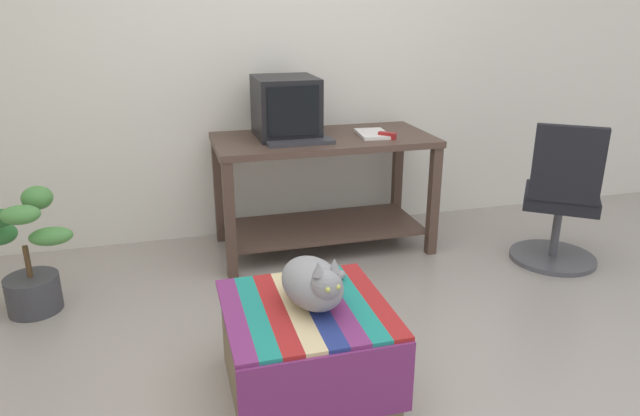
% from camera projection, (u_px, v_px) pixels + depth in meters
% --- Properties ---
extents(ground_plane, '(14.00, 14.00, 0.00)m').
position_uv_depth(ground_plane, '(375.00, 404.00, 2.32)').
color(ground_plane, '#9E9389').
extents(back_wall, '(8.00, 0.10, 2.60)m').
position_uv_depth(back_wall, '(271.00, 40.00, 3.75)').
color(back_wall, silver).
rests_on(back_wall, ground_plane).
extents(desk, '(1.36, 0.67, 0.74)m').
position_uv_depth(desk, '(323.00, 173.00, 3.66)').
color(desk, '#4C382D').
rests_on(desk, ground_plane).
extents(tv_monitor, '(0.37, 0.43, 0.37)m').
position_uv_depth(tv_monitor, '(286.00, 108.00, 3.53)').
color(tv_monitor, black).
rests_on(tv_monitor, desk).
extents(keyboard, '(0.40, 0.15, 0.02)m').
position_uv_depth(keyboard, '(300.00, 142.00, 3.40)').
color(keyboard, '#333338').
rests_on(keyboard, desk).
extents(book, '(0.20, 0.30, 0.02)m').
position_uv_depth(book, '(373.00, 134.00, 3.61)').
color(book, white).
rests_on(book, desk).
extents(ottoman_with_blanket, '(0.65, 0.66, 0.39)m').
position_uv_depth(ottoman_with_blanket, '(307.00, 348.00, 2.35)').
color(ottoman_with_blanket, '#7A664C').
rests_on(ottoman_with_blanket, ground_plane).
extents(cat, '(0.34, 0.39, 0.25)m').
position_uv_depth(cat, '(314.00, 283.00, 2.26)').
color(cat, gray).
rests_on(cat, ottoman_with_blanket).
extents(potted_plant, '(0.46, 0.36, 0.64)m').
position_uv_depth(potted_plant, '(27.00, 259.00, 2.94)').
color(potted_plant, '#3D3D42').
rests_on(potted_plant, ground_plane).
extents(office_chair, '(0.59, 0.59, 0.89)m').
position_uv_depth(office_chair, '(560.00, 205.00, 3.45)').
color(office_chair, '#4C4C51').
rests_on(office_chair, ground_plane).
extents(stapler, '(0.10, 0.10, 0.04)m').
position_uv_depth(stapler, '(387.00, 135.00, 3.52)').
color(stapler, '#A31E1E').
rests_on(stapler, desk).
extents(pen, '(0.11, 0.09, 0.01)m').
position_uv_depth(pen, '(375.00, 132.00, 3.70)').
color(pen, '#2351B2').
rests_on(pen, desk).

